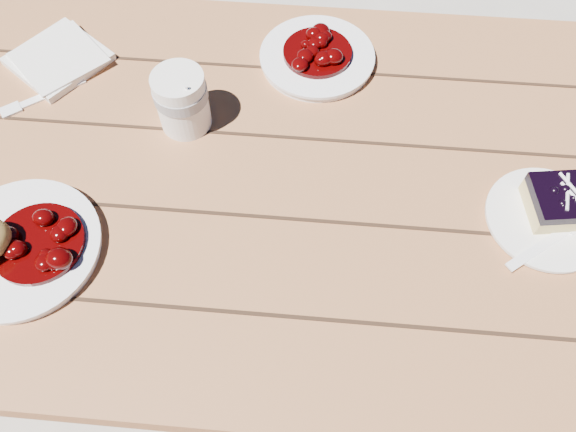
# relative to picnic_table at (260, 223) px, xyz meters

# --- Properties ---
(ground) EXTENTS (60.00, 60.00, 0.00)m
(ground) POSITION_rel_picnic_table_xyz_m (0.00, 0.00, -0.59)
(ground) COLOR #ADA79C
(ground) RESTS_ON ground
(picnic_table) EXTENTS (2.00, 1.55, 0.75)m
(picnic_table) POSITION_rel_picnic_table_xyz_m (0.00, 0.00, 0.00)
(picnic_table) COLOR brown
(picnic_table) RESTS_ON ground
(main_plate) EXTENTS (0.23, 0.23, 0.02)m
(main_plate) POSITION_rel_picnic_table_xyz_m (-0.33, -0.17, 0.17)
(main_plate) COLOR white
(main_plate) RESTS_ON picnic_table
(goulash_stew) EXTENTS (0.14, 0.14, 0.04)m
(goulash_stew) POSITION_rel_picnic_table_xyz_m (-0.30, -0.17, 0.20)
(goulash_stew) COLOR #3B0202
(goulash_stew) RESTS_ON main_plate
(dessert_plate) EXTENTS (0.18, 0.18, 0.01)m
(dessert_plate) POSITION_rel_picnic_table_xyz_m (0.46, -0.05, 0.17)
(dessert_plate) COLOR white
(dessert_plate) RESTS_ON picnic_table
(blueberry_cake) EXTENTS (0.10, 0.10, 0.05)m
(blueberry_cake) POSITION_rel_picnic_table_xyz_m (0.47, -0.03, 0.20)
(blueberry_cake) COLOR #E0C97A
(blueberry_cake) RESTS_ON dessert_plate
(fork_dessert) EXTENTS (0.14, 0.12, 0.00)m
(fork_dessert) POSITION_rel_picnic_table_xyz_m (0.44, -0.10, 0.17)
(fork_dessert) COLOR white
(fork_dessert) RESTS_ON dessert_plate
(coffee_cup) EXTENTS (0.09, 0.09, 0.11)m
(coffee_cup) POSITION_rel_picnic_table_xyz_m (-0.13, 0.10, 0.22)
(coffee_cup) COLOR white
(coffee_cup) RESTS_ON picnic_table
(napkin_stack) EXTENTS (0.21, 0.21, 0.01)m
(napkin_stack) POSITION_rel_picnic_table_xyz_m (-0.39, 0.22, 0.17)
(napkin_stack) COLOR white
(napkin_stack) RESTS_ON picnic_table
(fork_table) EXTENTS (0.14, 0.12, 0.00)m
(fork_table) POSITION_rel_picnic_table_xyz_m (-0.38, 0.14, 0.16)
(fork_table) COLOR white
(fork_table) RESTS_ON picnic_table
(second_plate) EXTENTS (0.21, 0.21, 0.02)m
(second_plate) POSITION_rel_picnic_table_xyz_m (0.09, 0.27, 0.17)
(second_plate) COLOR white
(second_plate) RESTS_ON picnic_table
(second_stew) EXTENTS (0.13, 0.13, 0.04)m
(second_stew) POSITION_rel_picnic_table_xyz_m (0.09, 0.27, 0.20)
(second_stew) COLOR #3B0202
(second_stew) RESTS_ON second_plate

